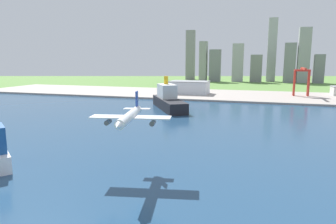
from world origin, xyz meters
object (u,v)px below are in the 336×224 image
airplane_landing (129,117)px  cargo_ship (168,100)px  port_crane_red (302,76)px  warehouse_main (189,87)px

airplane_landing → cargo_ship: bearing=101.8°
cargo_ship → port_crane_red: (151.60, 149.12, 21.46)m
airplane_landing → port_crane_red: bearing=71.7°
cargo_ship → warehouse_main: bearing=93.1°
airplane_landing → warehouse_main: size_ratio=0.73×
airplane_landing → port_crane_red: size_ratio=0.94×
airplane_landing → warehouse_main: 326.34m
airplane_landing → cargo_ship: (-39.82, 189.84, -18.02)m
airplane_landing → warehouse_main: bearing=98.3°
warehouse_main → cargo_ship: bearing=-86.9°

